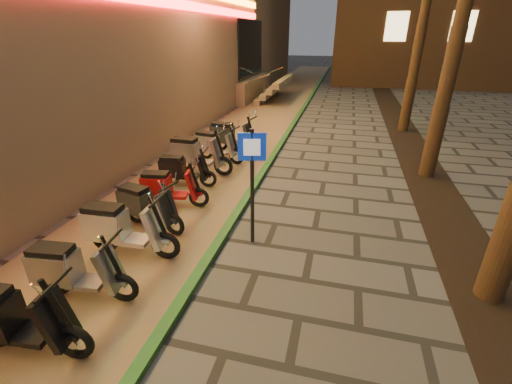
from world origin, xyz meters
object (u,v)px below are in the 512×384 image
(pedestrian_sign, at_px, (252,172))
(scooter_11, at_px, (214,145))
(scooter_5, at_px, (71,270))
(scooter_12, at_px, (230,136))
(scooter_4, at_px, (8,318))
(scooter_9, at_px, (181,169))
(scooter_7, at_px, (144,205))
(scooter_10, at_px, (194,154))
(scooter_8, at_px, (167,187))
(scooter_6, at_px, (120,228))

(pedestrian_sign, relative_size, scooter_11, 1.35)
(scooter_5, bearing_deg, pedestrian_sign, 37.36)
(scooter_5, xyz_separation_m, scooter_11, (-0.12, 6.29, 0.01))
(scooter_12, bearing_deg, scooter_5, -82.41)
(scooter_4, height_order, scooter_9, scooter_4)
(scooter_5, xyz_separation_m, scooter_7, (-0.07, 2.14, -0.01))
(scooter_10, distance_m, scooter_11, 1.09)
(scooter_7, bearing_deg, scooter_10, 107.54)
(scooter_7, xyz_separation_m, scooter_8, (0.01, 0.95, -0.01))
(scooter_7, height_order, scooter_12, scooter_12)
(scooter_5, height_order, scooter_11, scooter_11)
(scooter_7, height_order, scooter_9, scooter_7)
(pedestrian_sign, distance_m, scooter_6, 2.54)
(scooter_9, height_order, scooter_10, scooter_10)
(scooter_4, relative_size, scooter_10, 0.93)
(scooter_8, distance_m, scooter_9, 1.17)
(scooter_6, bearing_deg, scooter_5, -94.97)
(scooter_6, relative_size, scooter_11, 1.07)
(scooter_8, height_order, scooter_11, scooter_11)
(scooter_8, bearing_deg, scooter_6, -97.23)
(scooter_11, bearing_deg, scooter_7, -78.31)
(scooter_5, distance_m, scooter_10, 5.22)
(scooter_10, bearing_deg, scooter_9, -84.57)
(scooter_5, relative_size, scooter_9, 1.09)
(scooter_4, xyz_separation_m, scooter_7, (-0.04, 3.16, -0.04))
(scooter_5, distance_m, scooter_8, 3.09)
(pedestrian_sign, bearing_deg, scooter_8, 143.51)
(scooter_4, relative_size, scooter_12, 0.95)
(scooter_10, distance_m, scooter_12, 2.05)
(scooter_4, height_order, scooter_12, scooter_12)
(scooter_5, height_order, scooter_6, scooter_6)
(scooter_10, bearing_deg, scooter_6, -82.56)
(scooter_5, xyz_separation_m, scooter_9, (-0.26, 4.24, -0.04))
(pedestrian_sign, relative_size, scooter_6, 1.27)
(scooter_8, relative_size, scooter_11, 0.93)
(scooter_10, bearing_deg, pedestrian_sign, -48.23)
(scooter_4, xyz_separation_m, scooter_12, (0.12, 8.24, 0.02))
(scooter_7, xyz_separation_m, scooter_10, (-0.23, 3.07, 0.08))
(scooter_7, relative_size, scooter_11, 0.96)
(scooter_4, relative_size, scooter_7, 1.09)
(scooter_8, bearing_deg, scooter_5, -99.03)
(scooter_9, relative_size, scooter_10, 0.81)
(scooter_8, height_order, scooter_9, scooter_8)
(pedestrian_sign, relative_size, scooter_4, 1.30)
(scooter_5, xyz_separation_m, scooter_12, (0.09, 7.22, 0.05))
(pedestrian_sign, height_order, scooter_5, pedestrian_sign)
(scooter_5, bearing_deg, scooter_8, 84.78)
(scooter_8, bearing_deg, scooter_12, 77.74)
(scooter_5, height_order, scooter_7, scooter_5)
(scooter_6, xyz_separation_m, scooter_9, (-0.30, 3.07, -0.08))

